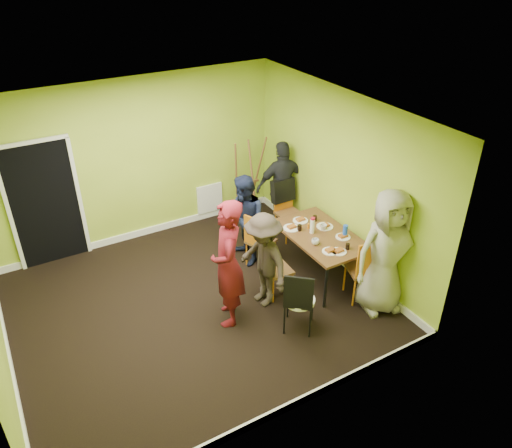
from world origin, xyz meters
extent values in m
plane|color=black|center=(0.00, 0.00, 0.00)|extent=(5.00, 5.00, 0.00)
cube|color=#92AD2C|center=(0.00, 2.25, 1.40)|extent=(5.00, 0.04, 2.80)
cube|color=#92AD2C|center=(0.00, -2.25, 1.40)|extent=(5.00, 0.04, 2.80)
cube|color=#92AD2C|center=(2.50, 0.00, 1.40)|extent=(0.04, 4.50, 2.80)
cube|color=white|center=(0.00, 0.00, 2.80)|extent=(5.00, 4.50, 0.04)
cube|color=black|center=(-1.50, 2.22, 1.02)|extent=(1.00, 0.05, 2.04)
cube|color=white|center=(1.30, 2.22, 0.40)|extent=(0.50, 0.04, 0.55)
cylinder|color=black|center=(1.59, -0.98, 0.35)|extent=(0.04, 0.04, 0.71)
cylinder|color=black|center=(2.37, -0.98, 0.35)|extent=(0.04, 0.04, 0.71)
cylinder|color=black|center=(1.59, 0.40, 0.35)|extent=(0.04, 0.04, 0.71)
cylinder|color=black|center=(2.37, 0.40, 0.35)|extent=(0.04, 0.04, 0.71)
cube|color=brown|center=(1.98, -0.29, 0.73)|extent=(0.90, 1.50, 0.04)
cylinder|color=orange|center=(1.14, 0.51, 0.22)|extent=(0.03, 0.03, 0.43)
cylinder|color=orange|center=(1.26, 0.20, 0.22)|extent=(0.03, 0.03, 0.43)
cylinder|color=orange|center=(1.44, 0.63, 0.22)|extent=(0.03, 0.03, 0.43)
cylinder|color=orange|center=(1.56, 0.33, 0.22)|extent=(0.03, 0.03, 0.43)
cube|color=brown|center=(1.35, 0.42, 0.43)|extent=(0.50, 0.50, 0.04)
cube|color=orange|center=(1.18, 0.35, 0.70)|extent=(0.16, 0.35, 0.48)
cylinder|color=orange|center=(1.02, -0.20, 0.21)|extent=(0.02, 0.02, 0.42)
cylinder|color=orange|center=(1.01, -0.52, 0.21)|extent=(0.02, 0.02, 0.42)
cylinder|color=orange|center=(1.34, -0.22, 0.21)|extent=(0.02, 0.02, 0.42)
cylinder|color=orange|center=(1.32, -0.54, 0.21)|extent=(0.02, 0.02, 0.42)
cube|color=brown|center=(1.17, -0.37, 0.42)|extent=(0.39, 0.39, 0.04)
cube|color=orange|center=(0.99, -0.36, 0.68)|extent=(0.04, 0.36, 0.47)
cylinder|color=orange|center=(2.37, 1.06, 0.23)|extent=(0.03, 0.03, 0.45)
cylinder|color=orange|center=(2.02, 1.05, 0.23)|extent=(0.03, 0.03, 0.45)
cylinder|color=orange|center=(2.38, 0.72, 0.23)|extent=(0.03, 0.03, 0.45)
cylinder|color=orange|center=(2.03, 0.71, 0.23)|extent=(0.03, 0.03, 0.45)
cube|color=brown|center=(2.20, 0.89, 0.45)|extent=(0.41, 0.41, 0.04)
cube|color=orange|center=(2.20, 1.08, 0.73)|extent=(0.38, 0.04, 0.50)
cylinder|color=orange|center=(1.97, -1.16, 0.24)|extent=(0.03, 0.03, 0.49)
cylinder|color=orange|center=(2.32, -1.27, 0.24)|extent=(0.03, 0.03, 0.49)
cylinder|color=orange|center=(2.08, -0.81, 0.24)|extent=(0.03, 0.03, 0.49)
cylinder|color=orange|center=(2.43, -0.92, 0.24)|extent=(0.03, 0.03, 0.49)
cube|color=brown|center=(2.20, -1.04, 0.49)|extent=(0.54, 0.54, 0.04)
cube|color=orange|center=(2.14, -1.24, 0.78)|extent=(0.40, 0.15, 0.54)
cylinder|color=black|center=(0.79, -1.15, 0.23)|extent=(0.03, 0.03, 0.45)
cylinder|color=black|center=(1.05, -1.38, 0.23)|extent=(0.03, 0.03, 0.45)
cylinder|color=black|center=(1.01, -0.89, 0.23)|extent=(0.03, 0.03, 0.45)
cylinder|color=black|center=(1.27, -1.12, 0.23)|extent=(0.03, 0.03, 0.45)
cylinder|color=white|center=(1.03, -1.14, 0.46)|extent=(0.42, 0.42, 0.05)
cube|color=black|center=(0.90, -1.28, 0.73)|extent=(0.31, 0.27, 0.50)
cylinder|color=brown|center=(1.68, 1.85, 0.80)|extent=(0.23, 0.38, 1.62)
cylinder|color=brown|center=(2.10, 1.85, 0.80)|extent=(0.23, 0.38, 1.62)
cylinder|color=brown|center=(1.89, 1.61, 0.80)|extent=(0.03, 0.37, 1.58)
cube|color=brown|center=(1.89, 1.80, 0.76)|extent=(0.44, 0.04, 0.04)
cylinder|color=white|center=(1.69, 0.07, 0.76)|extent=(0.26, 0.26, 0.01)
cylinder|color=white|center=(1.81, -0.74, 0.76)|extent=(0.23, 0.23, 0.01)
cylinder|color=white|center=(1.94, 0.19, 0.76)|extent=(0.24, 0.24, 0.01)
cylinder|color=white|center=(1.91, -0.81, 0.76)|extent=(0.22, 0.22, 0.01)
cylinder|color=white|center=(2.16, -0.15, 0.76)|extent=(0.26, 0.26, 0.01)
cylinder|color=white|center=(2.21, -0.53, 0.76)|extent=(0.22, 0.22, 0.01)
cylinder|color=white|center=(1.89, -0.19, 0.87)|extent=(0.07, 0.07, 0.23)
cylinder|color=blue|center=(2.24, -0.53, 0.85)|extent=(0.07, 0.07, 0.20)
cylinder|color=orange|center=(1.92, -0.06, 0.79)|extent=(0.04, 0.04, 0.08)
cylinder|color=black|center=(1.76, -0.04, 0.80)|extent=(0.07, 0.07, 0.10)
cylinder|color=black|center=(2.14, 0.08, 0.79)|extent=(0.06, 0.06, 0.09)
cylinder|color=black|center=(2.07, -0.81, 0.79)|extent=(0.06, 0.06, 0.09)
imported|color=white|center=(1.74, -0.48, 0.79)|extent=(0.11, 0.11, 0.09)
imported|color=white|center=(2.09, -0.21, 0.80)|extent=(0.10, 0.10, 0.09)
imported|color=#5E1018|center=(0.30, -0.50, 0.92)|extent=(0.68, 0.79, 1.84)
imported|color=#151B35|center=(1.18, 0.63, 0.75)|extent=(0.61, 0.76, 1.50)
imported|color=#312921|center=(0.89, -0.42, 0.73)|extent=(0.64, 0.99, 1.45)
imported|color=black|center=(2.27, 1.24, 0.83)|extent=(1.03, 0.60, 1.66)
imported|color=#9C9A88|center=(2.29, -1.35, 0.93)|extent=(1.02, 0.78, 1.86)
camera|label=1|loc=(-2.07, -5.35, 4.71)|focal=35.00mm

